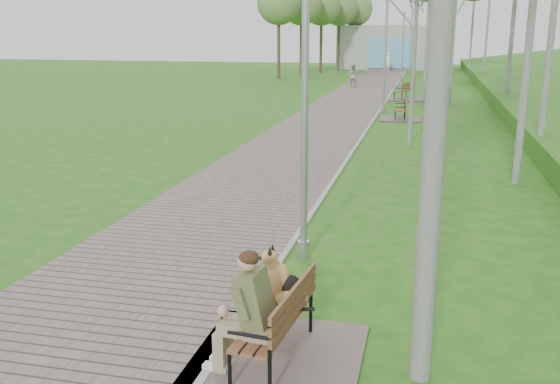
{
  "coord_description": "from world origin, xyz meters",
  "views": [
    {
      "loc": [
        2.13,
        -10.45,
        3.55
      ],
      "look_at": [
        -0.03,
        -1.38,
        1.13
      ],
      "focal_mm": 40.0,
      "sensor_mm": 36.0,
      "label": 1
    }
  ],
  "objects": [
    {
      "name": "pedestrian_near",
      "position": [
        -1.56,
        46.2,
        0.83
      ],
      "size": [
        0.71,
        0.61,
        1.66
      ],
      "primitive_type": "imported",
      "rotation": [
        0.0,
        0.0,
        2.72
      ],
      "color": "white",
      "rests_on": "ground"
    },
    {
      "name": "lamp_post_second",
      "position": [
        0.18,
        17.51,
        2.28
      ],
      "size": [
        0.19,
        0.19,
        4.87
      ],
      "color": "#999BA0",
      "rests_on": "ground"
    },
    {
      "name": "walkway",
      "position": [
        -1.75,
        21.5,
        0.02
      ],
      "size": [
        3.5,
        67.0,
        0.04
      ],
      "primitive_type": "cube",
      "color": "#655652",
      "rests_on": "ground"
    },
    {
      "name": "bench_third",
      "position": [
        0.87,
        23.2,
        0.21
      ],
      "size": [
        1.84,
        2.04,
        1.13
      ],
      "color": "#655652",
      "rests_on": "ground"
    },
    {
      "name": "lamp_post_far",
      "position": [
        0.32,
        46.36,
        2.3
      ],
      "size": [
        0.19,
        0.19,
        4.93
      ],
      "color": "#999BA0",
      "rests_on": "ground"
    },
    {
      "name": "bench_second",
      "position": [
        1.02,
        15.5,
        0.18
      ],
      "size": [
        1.63,
        1.81,
        1.0
      ],
      "color": "#655652",
      "rests_on": "ground"
    },
    {
      "name": "kerb",
      "position": [
        0.0,
        21.5,
        0.03
      ],
      "size": [
        0.1,
        67.0,
        0.05
      ],
      "primitive_type": "cube",
      "color": "#999993",
      "rests_on": "ground"
    },
    {
      "name": "building_north",
      "position": [
        -1.5,
        50.97,
        1.99
      ],
      "size": [
        10.0,
        5.2,
        4.0
      ],
      "color": "#9E9E99",
      "rests_on": "ground"
    },
    {
      "name": "lamp_post_third",
      "position": [
        0.38,
        29.97,
        2.16
      ],
      "size": [
        0.18,
        0.18,
        4.63
      ],
      "color": "#999BA0",
      "rests_on": "ground"
    },
    {
      "name": "bench_main",
      "position": [
        0.57,
        -4.46,
        0.45
      ],
      "size": [
        1.84,
        2.05,
        1.61
      ],
      "color": "#655652",
      "rests_on": "ground"
    },
    {
      "name": "pedestrian_far",
      "position": [
        -2.67,
        29.93,
        0.73
      ],
      "size": [
        0.82,
        0.7,
        1.47
      ],
      "primitive_type": "imported",
      "rotation": [
        0.0,
        0.0,
        2.92
      ],
      "color": "#9D9689",
      "rests_on": "ground"
    },
    {
      "name": "ground",
      "position": [
        0.0,
        0.0,
        0.0
      ],
      "size": [
        120.0,
        120.0,
        0.0
      ],
      "primitive_type": "plane",
      "color": "#215A13",
      "rests_on": "ground"
    },
    {
      "name": "lamp_post_near",
      "position": [
        0.31,
        -1.16,
        2.26
      ],
      "size": [
        0.19,
        0.19,
        4.83
      ],
      "color": "#999BA0",
      "rests_on": "ground"
    }
  ]
}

